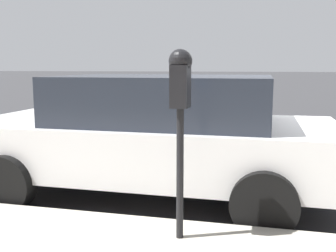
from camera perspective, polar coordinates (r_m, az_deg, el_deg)
ground_plane at (r=5.90m, az=14.70°, el=-7.26°), size 220.00×220.00×0.00m
parking_meter at (r=3.17m, az=1.81°, el=4.43°), size 0.21×0.19×1.58m
car_white at (r=4.83m, az=-1.87°, el=-0.99°), size 2.18×4.44×1.48m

